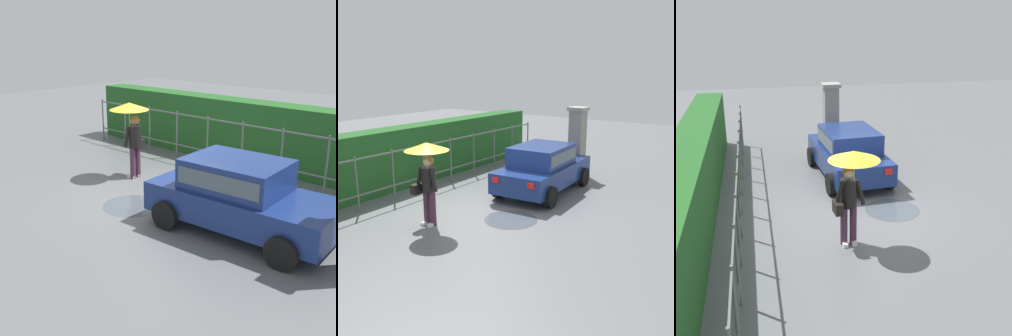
% 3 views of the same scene
% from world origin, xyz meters
% --- Properties ---
extents(ground_plane, '(40.00, 40.00, 0.00)m').
position_xyz_m(ground_plane, '(0.00, 0.00, 0.00)').
color(ground_plane, slate).
extents(car, '(3.83, 2.06, 1.48)m').
position_xyz_m(car, '(2.34, -0.33, 0.80)').
color(car, navy).
rests_on(car, ground).
extents(pedestrian, '(1.04, 1.04, 2.07)m').
position_xyz_m(pedestrian, '(-1.64, 0.51, 1.55)').
color(pedestrian, '#47283D').
rests_on(pedestrian, ground).
extents(gate_pillar, '(0.60, 0.60, 2.42)m').
position_xyz_m(gate_pillar, '(4.81, -0.28, 1.24)').
color(gate_pillar, gray).
rests_on(gate_pillar, ground).
extents(fence_section, '(12.10, 0.05, 1.50)m').
position_xyz_m(fence_section, '(0.38, 2.76, 0.83)').
color(fence_section, '#59605B').
rests_on(fence_section, ground).
extents(hedge_row, '(13.05, 0.90, 1.90)m').
position_xyz_m(hedge_row, '(0.38, 3.81, 0.95)').
color(hedge_row, '#235B23').
rests_on(hedge_row, ground).
extents(puddle_near, '(1.36, 1.36, 0.00)m').
position_xyz_m(puddle_near, '(-0.18, -0.88, 0.00)').
color(puddle_near, '#4C545B').
rests_on(puddle_near, ground).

